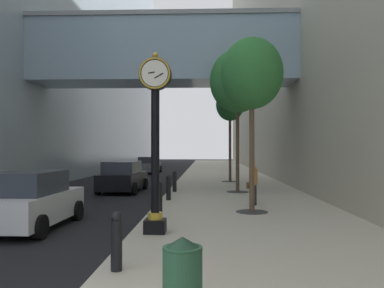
{
  "coord_description": "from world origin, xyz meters",
  "views": [
    {
      "loc": [
        2.0,
        -4.01,
        2.34
      ],
      "look_at": [
        1.03,
        22.75,
        2.64
      ],
      "focal_mm": 37.44,
      "sensor_mm": 36.0,
      "label": 1
    }
  ],
  "objects_px": {
    "street_tree_near": "(252,74)",
    "street_tree_mid_far": "(230,106)",
    "trash_bin": "(182,276)",
    "car_black_far": "(123,177)",
    "car_grey_near": "(149,165)",
    "pedestrian_walking": "(253,183)",
    "bollard_third": "(159,196)",
    "bollard_fourth": "(168,187)",
    "bollard_nearest": "(116,240)",
    "car_white_mid": "(31,201)",
    "street_tree_mid_near": "(237,81)",
    "street_clock": "(155,133)",
    "bollard_fifth": "(175,181)"
  },
  "relations": [
    {
      "from": "street_tree_near",
      "to": "street_tree_mid_far",
      "type": "distance_m",
      "value": 12.76
    },
    {
      "from": "trash_bin",
      "to": "car_black_far",
      "type": "height_order",
      "value": "car_black_far"
    },
    {
      "from": "street_tree_near",
      "to": "car_grey_near",
      "type": "distance_m",
      "value": 24.76
    },
    {
      "from": "street_tree_mid_far",
      "to": "pedestrian_walking",
      "type": "height_order",
      "value": "street_tree_mid_far"
    },
    {
      "from": "trash_bin",
      "to": "car_black_far",
      "type": "bearing_deg",
      "value": 104.55
    },
    {
      "from": "bollard_third",
      "to": "pedestrian_walking",
      "type": "distance_m",
      "value": 3.94
    },
    {
      "from": "bollard_third",
      "to": "bollard_fourth",
      "type": "bearing_deg",
      "value": 90.0
    },
    {
      "from": "pedestrian_walking",
      "to": "bollard_third",
      "type": "bearing_deg",
      "value": -150.99
    },
    {
      "from": "street_tree_mid_far",
      "to": "car_grey_near",
      "type": "distance_m",
      "value": 13.46
    },
    {
      "from": "car_black_far",
      "to": "street_tree_mid_far",
      "type": "bearing_deg",
      "value": 41.43
    },
    {
      "from": "bollard_nearest",
      "to": "street_tree_mid_far",
      "type": "relative_size",
      "value": 0.17
    },
    {
      "from": "bollard_nearest",
      "to": "trash_bin",
      "type": "xyz_separation_m",
      "value": [
        1.31,
        -1.94,
        -0.02
      ]
    },
    {
      "from": "street_tree_mid_far",
      "to": "car_black_far",
      "type": "bearing_deg",
      "value": -138.57
    },
    {
      "from": "trash_bin",
      "to": "car_white_mid",
      "type": "xyz_separation_m",
      "value": [
        -4.8,
        6.26,
        0.13
      ]
    },
    {
      "from": "street_tree_near",
      "to": "street_tree_mid_near",
      "type": "height_order",
      "value": "street_tree_mid_near"
    },
    {
      "from": "street_clock",
      "to": "street_tree_mid_near",
      "type": "bearing_deg",
      "value": 73.59
    },
    {
      "from": "bollard_fifth",
      "to": "street_tree_near",
      "type": "xyz_separation_m",
      "value": [
        3.19,
        -6.4,
        4.2
      ]
    },
    {
      "from": "car_white_mid",
      "to": "bollard_fourth",
      "type": "bearing_deg",
      "value": 57.72
    },
    {
      "from": "street_tree_mid_near",
      "to": "trash_bin",
      "type": "relative_size",
      "value": 6.88
    },
    {
      "from": "bollard_fourth",
      "to": "car_grey_near",
      "type": "relative_size",
      "value": 0.24
    },
    {
      "from": "street_tree_mid_far",
      "to": "car_black_far",
      "type": "distance_m",
      "value": 9.19
    },
    {
      "from": "bollard_fifth",
      "to": "bollard_nearest",
      "type": "bearing_deg",
      "value": -90.0
    },
    {
      "from": "bollard_fifth",
      "to": "pedestrian_walking",
      "type": "xyz_separation_m",
      "value": [
        3.43,
        -4.67,
        0.31
      ]
    },
    {
      "from": "street_tree_mid_far",
      "to": "trash_bin",
      "type": "bearing_deg",
      "value": -95.02
    },
    {
      "from": "street_tree_near",
      "to": "car_white_mid",
      "type": "xyz_separation_m",
      "value": [
        -6.69,
        -2.42,
        -4.09
      ]
    },
    {
      "from": "bollard_third",
      "to": "street_tree_near",
      "type": "distance_m",
      "value": 5.28
    },
    {
      "from": "bollard_third",
      "to": "bollard_fourth",
      "type": "xyz_separation_m",
      "value": [
        0.0,
        3.28,
        0.0
      ]
    },
    {
      "from": "street_tree_mid_far",
      "to": "trash_bin",
      "type": "xyz_separation_m",
      "value": [
        -1.88,
        -21.44,
        -4.5
      ]
    },
    {
      "from": "car_grey_near",
      "to": "street_clock",
      "type": "bearing_deg",
      "value": -81.41
    },
    {
      "from": "bollard_fourth",
      "to": "car_grey_near",
      "type": "height_order",
      "value": "car_grey_near"
    },
    {
      "from": "bollard_nearest",
      "to": "street_tree_mid_near",
      "type": "xyz_separation_m",
      "value": [
        3.19,
        13.11,
        5.03
      ]
    },
    {
      "from": "street_tree_mid_near",
      "to": "trash_bin",
      "type": "height_order",
      "value": "street_tree_mid_near"
    },
    {
      "from": "car_grey_near",
      "to": "bollard_fifth",
      "type": "bearing_deg",
      "value": -77.45
    },
    {
      "from": "street_tree_mid_near",
      "to": "street_tree_mid_far",
      "type": "bearing_deg",
      "value": 90.0
    },
    {
      "from": "street_clock",
      "to": "car_grey_near",
      "type": "distance_m",
      "value": 27.26
    },
    {
      "from": "bollard_nearest",
      "to": "car_white_mid",
      "type": "bearing_deg",
      "value": 129.0
    },
    {
      "from": "bollard_fifth",
      "to": "car_grey_near",
      "type": "distance_m",
      "value": 17.4
    },
    {
      "from": "street_tree_mid_near",
      "to": "car_grey_near",
      "type": "xyz_separation_m",
      "value": [
        -6.97,
        17.01,
        -4.97
      ]
    },
    {
      "from": "car_white_mid",
      "to": "street_tree_near",
      "type": "bearing_deg",
      "value": 19.87
    },
    {
      "from": "street_tree_mid_near",
      "to": "car_white_mid",
      "type": "xyz_separation_m",
      "value": [
        -6.69,
        -8.8,
        -4.92
      ]
    },
    {
      "from": "street_tree_mid_far",
      "to": "car_black_far",
      "type": "height_order",
      "value": "street_tree_mid_far"
    },
    {
      "from": "street_tree_near",
      "to": "pedestrian_walking",
      "type": "bearing_deg",
      "value": 82.08
    },
    {
      "from": "bollard_fifth",
      "to": "pedestrian_walking",
      "type": "relative_size",
      "value": 0.64
    },
    {
      "from": "bollard_third",
      "to": "street_tree_near",
      "type": "xyz_separation_m",
      "value": [
        3.19,
        0.16,
        4.2
      ]
    },
    {
      "from": "street_tree_mid_far",
      "to": "street_tree_near",
      "type": "bearing_deg",
      "value": -90.0
    },
    {
      "from": "bollard_nearest",
      "to": "street_tree_mid_near",
      "type": "height_order",
      "value": "street_tree_mid_near"
    },
    {
      "from": "bollard_fourth",
      "to": "street_tree_mid_far",
      "type": "relative_size",
      "value": 0.17
    },
    {
      "from": "trash_bin",
      "to": "car_white_mid",
      "type": "distance_m",
      "value": 7.89
    },
    {
      "from": "bollard_nearest",
      "to": "car_black_far",
      "type": "bearing_deg",
      "value": 101.47
    },
    {
      "from": "street_tree_near",
      "to": "street_tree_mid_far",
      "type": "xyz_separation_m",
      "value": [
        0.0,
        12.76,
        0.28
      ]
    }
  ]
}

